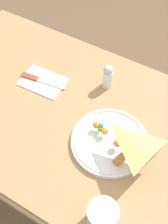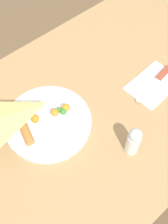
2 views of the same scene
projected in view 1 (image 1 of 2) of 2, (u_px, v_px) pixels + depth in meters
The scene contains 7 objects.
ground_plane at pixel (76, 191), 1.57m from camera, with size 6.00×6.00×0.00m, color brown.
dining_table at pixel (71, 132), 1.05m from camera, with size 1.14×0.66×0.77m.
plate_pizza at pixel (110, 141), 0.86m from camera, with size 0.24×0.24×0.05m.
milk_glass at pixel (102, 217), 0.70m from camera, with size 0.08×0.08×0.10m.
napkin_folded at pixel (43, 82), 1.02m from camera, with size 0.17×0.12×0.00m.
butter_knife at pixel (41, 80), 1.02m from camera, with size 0.18×0.04×0.01m.
salt_shaker at pixel (108, 76), 0.97m from camera, with size 0.03×0.03×0.10m.
Camera 1 is at (0.31, -0.44, 1.54)m, focal length 45.00 mm.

